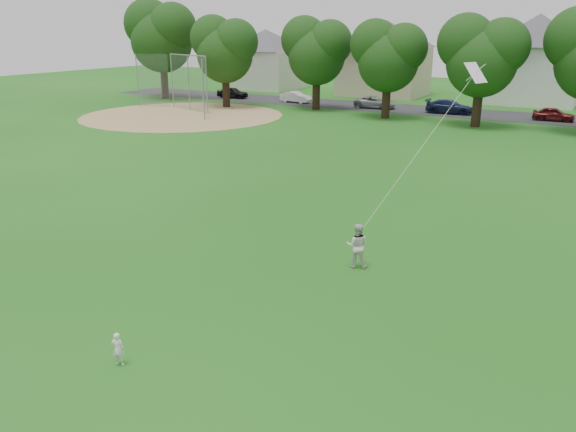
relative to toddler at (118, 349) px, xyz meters
The scene contains 10 objects.
ground 3.93m from the toddler, 63.64° to the left, with size 160.00×160.00×0.00m, color #1B5212.
street 45.54m from the toddler, 87.82° to the left, with size 90.00×7.00×0.01m, color #2D2D30.
dirt_infield 39.77m from the toddler, 127.61° to the left, with size 18.00×18.00×0.02m, color #9E7F51.
toddler is the anchor object (origin of this frame).
older_boy 8.40m from the toddler, 72.16° to the left, with size 0.73×0.57×1.50m, color silver.
kite 10.94m from the toddler, 68.70° to the left, with size 1.65×2.26×6.61m.
baseball_backstop 42.84m from the toddler, 127.46° to the left, with size 10.98×4.99×5.08m.
tree_row 40.24m from the toddler, 85.06° to the left, with size 83.23×9.21×11.33m.
parked_cars 45.12m from the toddler, 99.46° to the left, with size 46.51×2.17×1.25m.
house_row 55.74m from the toddler, 87.35° to the left, with size 75.97×13.80×10.42m.
Camera 1 is at (7.27, -11.40, 7.48)m, focal length 35.00 mm.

